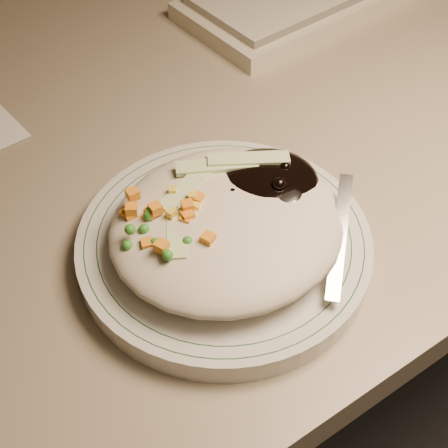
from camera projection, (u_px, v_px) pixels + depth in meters
desk at (205, 228)px, 0.82m from camera, size 1.40×0.70×0.74m
plate at (224, 245)px, 0.52m from camera, size 0.24×0.24×0.02m
plate_rim at (224, 237)px, 0.51m from camera, size 0.23×0.23×0.00m
meal at (229, 218)px, 0.50m from camera, size 0.21×0.19×0.05m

